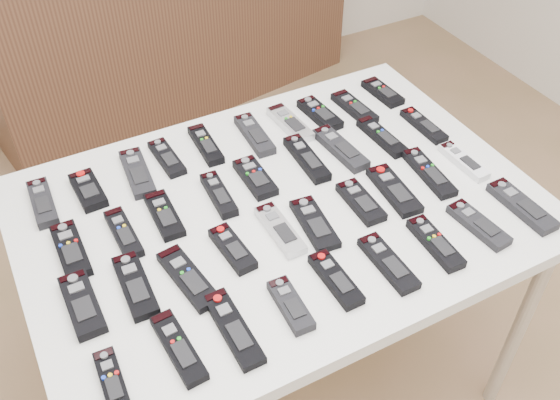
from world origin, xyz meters
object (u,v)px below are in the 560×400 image
remote_1 (88,190)px  remote_34 (388,263)px  remote_7 (320,114)px  remote_25 (361,202)px  sideboard (176,22)px  remote_35 (435,243)px  remote_3 (167,158)px  remote_10 (71,250)px  remote_15 (307,159)px  remote_29 (112,382)px  remote_32 (291,305)px  remote_14 (255,178)px  remote_18 (424,125)px  remote_19 (82,304)px  table (280,223)px  remote_27 (429,173)px  remote_28 (464,161)px  remote_16 (340,148)px  remote_17 (382,137)px  remote_36 (479,225)px  remote_13 (219,195)px  remote_21 (188,278)px  remote_5 (255,135)px  remote_8 (354,108)px  remote_2 (137,173)px  remote_12 (164,215)px  remote_24 (315,224)px  remote_30 (179,348)px  remote_37 (522,206)px  remote_6 (290,124)px  remote_0 (43,203)px  remote_4 (206,145)px  remote_26 (394,190)px  remote_22 (233,249)px

remote_1 → remote_34: (0.53, -0.55, -0.00)m
remote_7 → remote_25: (-0.10, -0.37, -0.00)m
sideboard → remote_35: size_ratio=10.74×
remote_3 → remote_10: (-0.31, -0.22, 0.00)m
sideboard → remote_3: size_ratio=11.40×
remote_15 → remote_29: (-0.65, -0.41, -0.00)m
remote_32 → remote_14: bearing=76.3°
remote_18 → remote_19: 1.04m
table → remote_27: (0.40, -0.08, 0.07)m
remote_28 → remote_16: bearing=141.4°
sideboard → remote_7: size_ratio=11.20×
remote_17 → remote_36: bearing=-91.7°
remote_19 → table: bearing=9.1°
remote_13 → remote_17: size_ratio=0.89×
remote_10 → remote_35: (0.75, -0.37, -0.00)m
remote_21 → remote_15: bearing=20.4°
remote_5 → remote_34: 0.57m
remote_8 → remote_19: remote_19 is taller
sideboard → remote_27: bearing=-97.2°
remote_2 → remote_10: (-0.22, -0.19, 0.00)m
remote_8 → remote_19: 0.96m
remote_12 → remote_24: size_ratio=0.93×
remote_25 → remote_30: same height
remote_29 → remote_36: 0.89m
sideboard → remote_35: (-0.07, -1.95, 0.34)m
remote_13 → remote_35: remote_13 is taller
remote_25 → remote_37: (0.34, -0.20, 0.00)m
remote_6 → remote_1: bearing=177.6°
remote_0 → remote_4: (0.45, 0.03, -0.00)m
remote_25 → remote_1: bearing=149.9°
remote_10 → remote_34: remote_10 is taller
remote_37 → remote_12: bearing=152.9°
remote_29 → remote_25: bearing=18.6°
remote_6 → remote_10: (-0.67, -0.19, 0.00)m
remote_26 → remote_29: 0.81m
remote_1 → remote_10: 0.20m
remote_35 → remote_37: 0.27m
remote_22 → remote_24: remote_22 is taller
sideboard → remote_30: sideboard is taller
remote_6 → remote_27: bearing=-62.3°
remote_27 → remote_35: size_ratio=1.15×
remote_15 → remote_19: bearing=-160.4°
remote_1 → remote_17: size_ratio=0.79×
remote_30 → remote_32: remote_32 is taller
remote_5 → remote_10: bearing=-157.9°
table → remote_35: remote_35 is taller
remote_15 → remote_22: (-0.31, -0.20, -0.00)m
remote_5 → remote_28: remote_5 is taller
remote_14 → remote_17: bearing=-0.8°
remote_24 → remote_26: remote_26 is taller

